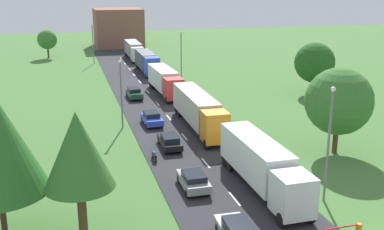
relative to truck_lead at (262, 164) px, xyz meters
name	(u,v)px	position (x,y,z in m)	size (l,w,h in m)	color
road	(187,140)	(-2.57, 12.86, -2.16)	(10.00, 140.00, 0.06)	#2B2B30
lane_marking_centre	(194,149)	(-2.57, 10.06, -2.12)	(0.16, 121.13, 0.01)	white
truck_lead	(262,164)	(0.00, 0.00, 0.00)	(2.54, 12.41, 3.75)	white
truck_second	(198,109)	(-0.31, 16.49, 0.04)	(2.68, 14.55, 3.76)	orange
truck_third	(165,80)	(-0.42, 33.43, -0.05)	(2.78, 12.18, 3.64)	red
truck_fourth	(147,61)	(0.02, 50.73, -0.05)	(2.51, 12.16, 3.59)	blue
truck_fifth	(134,49)	(0.06, 67.01, -0.07)	(2.67, 13.05, 3.58)	white
car_second	(194,180)	(-5.07, 1.40, -1.38)	(1.93, 3.96, 1.40)	gray
car_third	(170,141)	(-4.79, 11.01, -1.40)	(1.85, 4.46, 1.37)	black
car_fourth	(152,118)	(-5.06, 19.04, -1.35)	(2.01, 4.00, 1.48)	blue
car_fifth	(134,93)	(-5.11, 32.15, -1.35)	(1.91, 4.31, 1.47)	#19472D
motorcycle_courier	(154,155)	(-6.89, 8.21, -1.65)	(0.28, 1.94, 0.91)	black
lamppost_lead	(329,139)	(3.77, -3.03, 2.64)	(0.36, 0.36, 8.70)	slate
lamppost_second	(121,91)	(-8.42, 18.96, 2.11)	(0.36, 0.36, 7.66)	slate
lamppost_third	(181,54)	(4.00, 41.11, 2.44)	(0.36, 0.36, 8.29)	slate
lamppost_fourth	(93,42)	(-8.56, 63.62, 2.28)	(0.36, 0.36, 7.99)	slate
tree_oak	(339,101)	(10.18, 5.72, 2.86)	(6.30, 6.30, 8.21)	#513823
tree_birch	(47,40)	(-17.64, 73.51, 1.83)	(4.15, 4.15, 6.11)	#513823
tree_pine	(315,63)	(20.64, 28.14, 2.43)	(5.79, 5.79, 7.52)	#513823
tree_elm	(78,151)	(-13.71, -3.41, 3.65)	(4.39, 4.39, 8.31)	#513823
distant_building	(118,28)	(-0.55, 89.19, 2.60)	(11.71, 12.88, 9.58)	brown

